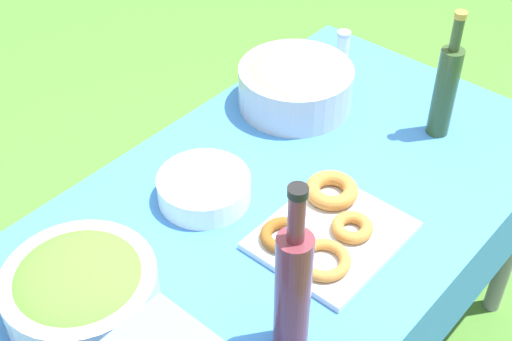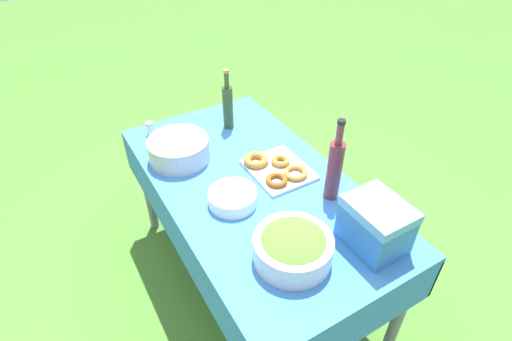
% 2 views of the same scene
% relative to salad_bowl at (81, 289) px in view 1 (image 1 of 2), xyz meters
% --- Properties ---
extents(picnic_table, '(1.49, 0.81, 0.71)m').
position_rel_salad_bowl_xyz_m(picnic_table, '(0.45, -0.10, -0.16)').
color(picnic_table, '#387AC6').
rests_on(picnic_table, ground_plane).
extents(salad_bowl, '(0.29, 0.29, 0.12)m').
position_rel_salad_bowl_xyz_m(salad_bowl, '(0.00, 0.00, 0.00)').
color(salad_bowl, silver).
rests_on(salad_bowl, picnic_table).
extents(pasta_bowl, '(0.30, 0.30, 0.13)m').
position_rel_salad_bowl_xyz_m(pasta_bowl, '(0.80, 0.12, 0.01)').
color(pasta_bowl, '#B2B7BC').
rests_on(pasta_bowl, picnic_table).
extents(donut_platter, '(0.32, 0.27, 0.05)m').
position_rel_salad_bowl_xyz_m(donut_platter, '(0.47, -0.23, -0.04)').
color(donut_platter, silver).
rests_on(donut_platter, picnic_table).
extents(plate_stack, '(0.21, 0.21, 0.06)m').
position_rel_salad_bowl_xyz_m(plate_stack, '(0.38, 0.05, -0.03)').
color(plate_stack, white).
rests_on(plate_stack, picnic_table).
extents(olive_oil_bottle, '(0.06, 0.06, 0.34)m').
position_rel_salad_bowl_xyz_m(olive_oil_bottle, '(0.94, -0.22, 0.07)').
color(olive_oil_bottle, '#2D4723').
rests_on(olive_oil_bottle, picnic_table).
extents(wine_bottle, '(0.06, 0.06, 0.39)m').
position_rel_salad_bowl_xyz_m(wine_bottle, '(0.20, -0.34, 0.09)').
color(wine_bottle, maroon).
rests_on(wine_bottle, picnic_table).
extents(salt_shaker, '(0.04, 0.04, 0.07)m').
position_rel_salad_bowl_xyz_m(salt_shaker, '(1.09, 0.17, -0.03)').
color(salt_shaker, white).
rests_on(salt_shaker, picnic_table).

